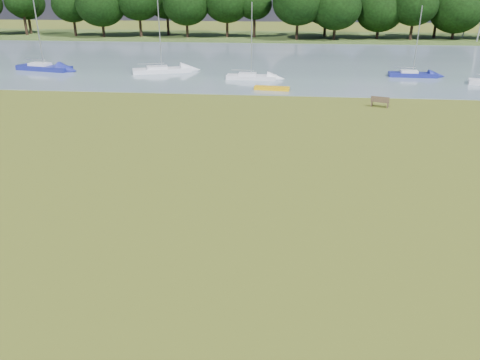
# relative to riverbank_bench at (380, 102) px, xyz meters

# --- Properties ---
(ground) EXTENTS (220.00, 220.00, 0.00)m
(ground) POSITION_rel_riverbank_bench_xyz_m (-11.03, -18.59, -0.47)
(ground) COLOR olive
(river) EXTENTS (220.00, 40.00, 0.10)m
(river) POSITION_rel_riverbank_bench_xyz_m (-11.03, 23.41, -0.47)
(river) COLOR slate
(river) RESTS_ON ground
(far_bank) EXTENTS (220.00, 20.00, 0.40)m
(far_bank) POSITION_rel_riverbank_bench_xyz_m (-11.03, 53.41, -0.47)
(far_bank) COLOR #4C6626
(far_bank) RESTS_ON ground
(riverbank_bench) EXTENTS (1.57, 0.91, 0.93)m
(riverbank_bench) POSITION_rel_riverbank_bench_xyz_m (0.00, 0.00, 0.00)
(riverbank_bench) COLOR brown
(riverbank_bench) RESTS_ON ground
(kayak) EXTENTS (3.47, 1.20, 0.34)m
(kayak) POSITION_rel_riverbank_bench_xyz_m (-9.25, 5.68, -0.25)
(kayak) COLOR #F1AB0A
(kayak) RESTS_ON river
(tree_line) EXTENTS (137.57, 8.45, 10.22)m
(tree_line) POSITION_rel_riverbank_bench_xyz_m (-13.29, 49.41, 5.62)
(tree_line) COLOR black
(tree_line) RESTS_ON far_bank
(sailboat_0) EXTENTS (6.88, 3.96, 8.62)m
(sailboat_0) POSITION_rel_riverbank_bench_xyz_m (-22.30, 14.00, 0.02)
(sailboat_0) COLOR white
(sailboat_0) RESTS_ON river
(sailboat_1) EXTENTS (6.97, 3.29, 8.52)m
(sailboat_1) POSITION_rel_riverbank_bench_xyz_m (-36.55, 14.06, 0.09)
(sailboat_1) COLOR navy
(sailboat_1) RESTS_ON river
(sailboat_3) EXTENTS (5.38, 1.71, 7.81)m
(sailboat_3) POSITION_rel_riverbank_bench_xyz_m (-11.70, 10.95, -0.01)
(sailboat_3) COLOR white
(sailboat_3) RESTS_ON river
(sailboat_5) EXTENTS (5.16, 1.64, 7.40)m
(sailboat_5) POSITION_rel_riverbank_bench_xyz_m (5.91, 14.10, 0.01)
(sailboat_5) COLOR navy
(sailboat_5) RESTS_ON river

